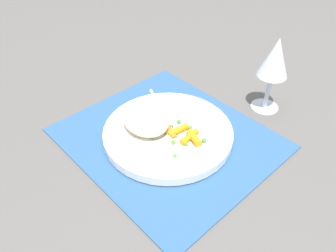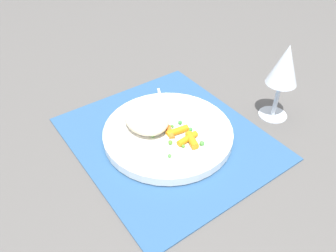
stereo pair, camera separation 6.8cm
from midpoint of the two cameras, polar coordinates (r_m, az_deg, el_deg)
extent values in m
plane|color=#565451|center=(0.71, 2.73, -2.27)|extent=(2.40, 2.40, 0.00)
cube|color=#2D5684|center=(0.71, 2.73, -2.09)|extent=(0.41, 0.36, 0.01)
cylinder|color=white|center=(0.70, 2.77, -1.33)|extent=(0.27, 0.27, 0.02)
ellipsoid|color=beige|center=(0.69, -0.87, 1.13)|extent=(0.10, 0.09, 0.04)
cylinder|color=orange|center=(0.68, 4.41, -0.99)|extent=(0.02, 0.05, 0.01)
cylinder|color=orange|center=(0.67, 6.23, -2.27)|extent=(0.02, 0.05, 0.01)
cylinder|color=orange|center=(0.68, 3.19, -1.24)|extent=(0.04, 0.03, 0.01)
cylinder|color=orange|center=(0.66, 7.01, -2.53)|extent=(0.04, 0.03, 0.02)
sphere|color=green|center=(0.66, 8.69, -3.04)|extent=(0.01, 0.01, 0.01)
sphere|color=#4F9635|center=(0.69, 5.96, -0.49)|extent=(0.01, 0.01, 0.01)
sphere|color=#569330|center=(0.65, 5.57, -3.55)|extent=(0.01, 0.01, 0.01)
sphere|color=#519E32|center=(0.67, 3.35, -1.85)|extent=(0.01, 0.01, 0.01)
sphere|color=green|center=(0.69, 6.62, -0.71)|extent=(0.01, 0.01, 0.01)
sphere|color=green|center=(0.68, 4.32, -0.99)|extent=(0.01, 0.01, 0.01)
sphere|color=green|center=(0.69, 1.53, -0.50)|extent=(0.01, 0.01, 0.01)
sphere|color=#58A237|center=(0.66, 7.16, -3.05)|extent=(0.01, 0.01, 0.01)
sphere|color=#499035|center=(0.70, 3.24, 0.00)|extent=(0.01, 0.01, 0.01)
sphere|color=#569D35|center=(0.68, 0.08, -1.53)|extent=(0.01, 0.01, 0.01)
sphere|color=green|center=(0.71, 4.75, 0.55)|extent=(0.01, 0.01, 0.01)
sphere|color=green|center=(0.68, 0.69, -1.13)|extent=(0.01, 0.01, 0.01)
sphere|color=#54AC47|center=(0.63, 3.35, -5.20)|extent=(0.01, 0.01, 0.01)
sphere|color=#54982E|center=(0.66, 3.33, -2.93)|extent=(0.01, 0.01, 0.01)
cube|color=silver|center=(0.68, 3.18, -1.83)|extent=(0.05, 0.03, 0.01)
cube|color=silver|center=(0.75, 1.71, 3.04)|extent=(0.13, 0.07, 0.01)
cylinder|color=silver|center=(0.82, 19.62, 1.80)|extent=(0.06, 0.06, 0.00)
cylinder|color=silver|center=(0.79, 20.30, 4.27)|extent=(0.01, 0.01, 0.08)
cone|color=silver|center=(0.75, 21.79, 9.59)|extent=(0.07, 0.07, 0.09)
camera|label=1|loc=(0.03, -87.18, 2.38)|focal=35.94mm
camera|label=2|loc=(0.03, 92.82, -2.38)|focal=35.94mm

